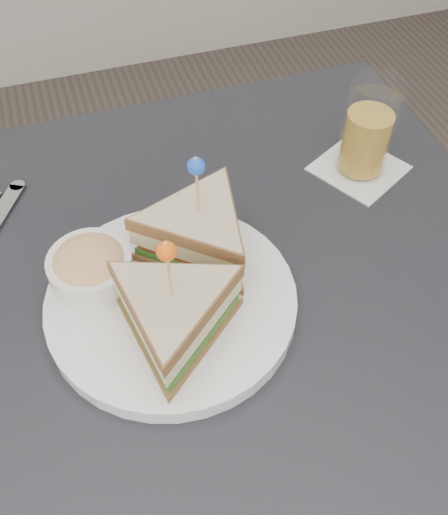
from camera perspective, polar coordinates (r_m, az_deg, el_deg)
ground_plane at (r=1.36m, az=-0.29°, el=-22.59°), size 3.50×3.50×0.00m
table at (r=0.75m, az=-0.49°, el=-6.97°), size 0.80×0.80×0.75m
plate_meal at (r=0.64m, az=-4.98°, el=-2.02°), size 0.33×0.34×0.17m
drink_set at (r=0.82m, az=14.03°, el=11.86°), size 0.15×0.15×0.14m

